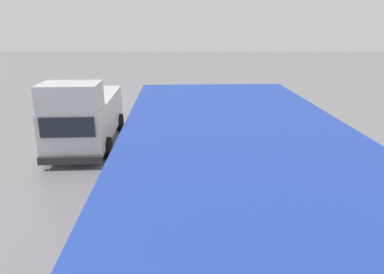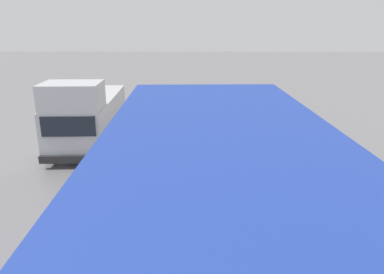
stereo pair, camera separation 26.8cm
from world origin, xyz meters
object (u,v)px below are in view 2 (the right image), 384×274
object	(u,v)px
shopping_cart_vendor	(203,147)
pedestrian_white_side	(166,108)
cargo_van_parked_right	(87,114)
pedestrian_black_side	(240,124)
hand_dolly_boxes	(182,138)
pedestrian_pink_side	(193,124)

from	to	relation	value
shopping_cart_vendor	pedestrian_white_side	bearing A→B (deg)	-43.21
cargo_van_parked_right	pedestrian_black_side	xyz separation A→B (m)	(-5.32, 2.70, 0.39)
shopping_cart_vendor	hand_dolly_boxes	xyz separation A→B (m)	(0.69, -0.12, 0.27)
pedestrian_black_side	hand_dolly_boxes	bearing A→B (deg)	-28.58
pedestrian_pink_side	pedestrian_white_side	distance (m)	2.29
pedestrian_pink_side	pedestrian_black_side	xyz separation A→B (m)	(-1.39, -0.06, 0.00)
cargo_van_parked_right	pedestrian_white_side	bearing A→B (deg)	167.16
cargo_van_parked_right	pedestrian_pink_side	size ratio (longest dim) A/B	2.53
hand_dolly_boxes	pedestrian_black_side	xyz separation A→B (m)	(-1.75, 0.95, 0.73)
pedestrian_pink_side	shopping_cart_vendor	bearing A→B (deg)	-110.05
cargo_van_parked_right	hand_dolly_boxes	size ratio (longest dim) A/B	3.65
hand_dolly_boxes	pedestrian_black_side	size ratio (longest dim) A/B	0.69
pedestrian_pink_side	pedestrian_white_side	world-z (taller)	same
pedestrian_pink_side	cargo_van_parked_right	bearing A→B (deg)	-35.06
pedestrian_pink_side	pedestrian_white_side	xyz separation A→B (m)	(0.95, -2.08, 0.01)
hand_dolly_boxes	pedestrian_white_side	size ratio (longest dim) A/B	0.69
cargo_van_parked_right	pedestrian_black_side	size ratio (longest dim) A/B	2.53
shopping_cart_vendor	pedestrian_white_side	world-z (taller)	pedestrian_white_side
shopping_cart_vendor	pedestrian_pink_side	world-z (taller)	pedestrian_pink_side
shopping_cart_vendor	pedestrian_pink_side	size ratio (longest dim) A/B	0.49
pedestrian_white_side	shopping_cart_vendor	bearing A→B (deg)	136.79
pedestrian_black_side	pedestrian_white_side	distance (m)	3.09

